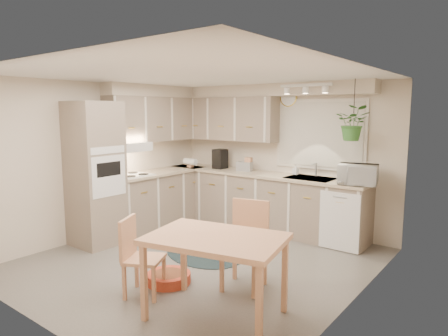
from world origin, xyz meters
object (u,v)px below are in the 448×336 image
(chair_back, at_px, (244,246))
(dining_table, at_px, (216,276))
(chair_left, at_px, (144,257))
(pet_bed, at_px, (169,278))
(braided_rug, at_px, (204,254))
(microwave, at_px, (358,172))

(chair_back, bearing_deg, dining_table, 87.67)
(chair_left, distance_m, chair_back, 1.08)
(pet_bed, bearing_deg, dining_table, -15.73)
(dining_table, bearing_deg, chair_left, -172.99)
(chair_back, xyz_separation_m, braided_rug, (-1.04, 0.54, -0.48))
(chair_left, relative_size, chair_back, 0.87)
(braided_rug, bearing_deg, chair_back, -27.50)
(dining_table, bearing_deg, chair_back, 101.35)
(chair_back, distance_m, braided_rug, 1.26)
(chair_back, distance_m, microwave, 2.17)
(dining_table, xyz_separation_m, chair_back, (-0.13, 0.67, 0.09))
(chair_back, xyz_separation_m, microwave, (0.54, 2.01, 0.63))
(chair_left, relative_size, microwave, 1.62)
(chair_left, xyz_separation_m, microwave, (1.29, 2.79, 0.70))
(dining_table, distance_m, chair_back, 0.69)
(chair_back, bearing_deg, pet_bed, 14.95)
(chair_left, height_order, chair_back, chair_back)
(dining_table, bearing_deg, braided_rug, 134.11)
(chair_left, bearing_deg, dining_table, 70.05)
(braided_rug, distance_m, pet_bed, 0.99)
(pet_bed, bearing_deg, microwave, 61.84)
(chair_left, relative_size, braided_rug, 0.69)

